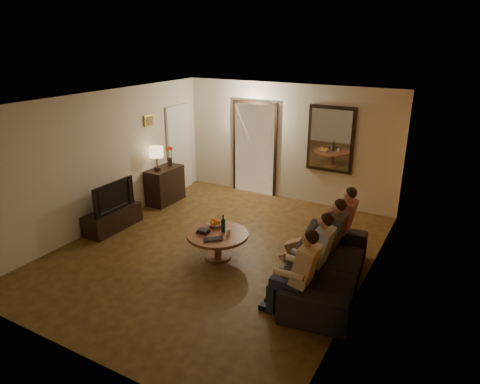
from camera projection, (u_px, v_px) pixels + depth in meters
The scene contains 33 objects.
floor at pixel (217, 250), 7.50m from camera, with size 5.00×6.00×0.01m, color #402811.
ceiling at pixel (214, 101), 6.60m from camera, with size 5.00×6.00×0.01m, color white.
back_wall at pixel (287, 143), 9.51m from camera, with size 5.00×0.02×2.60m, color beige.
front_wall at pixel (67, 258), 4.59m from camera, with size 5.00×0.02×2.60m, color beige.
left_wall at pixel (105, 160), 8.19m from camera, with size 0.02×6.00×2.60m, color beige.
right_wall at pixel (368, 208), 5.91m from camera, with size 0.02×6.00×2.60m, color beige.
orange_accent at pixel (368, 208), 5.91m from camera, with size 0.01×6.00×2.60m, color #BA781F.
kitchen_doorway at pixel (255, 149), 9.95m from camera, with size 1.00×0.06×2.10m, color #FFE0A5.
door_trim at pixel (254, 150), 9.94m from camera, with size 1.12×0.04×2.22m, color black.
fridge_glimpse at pixel (264, 157), 9.89m from camera, with size 0.45×0.03×1.70m, color silver.
mirror_frame at pixel (331, 139), 8.95m from camera, with size 1.00×0.05×1.40m, color black.
mirror_glass at pixel (330, 140), 8.93m from camera, with size 0.86×0.02×1.26m, color white.
white_door at pixel (179, 148), 10.16m from camera, with size 0.06×0.85×2.04m, color white.
framed_art at pixel (149, 121), 9.05m from camera, with size 0.03×0.28×0.24m, color #B28C33.
art_canvas at pixel (149, 121), 9.05m from camera, with size 0.01×0.22×0.18m, color brown.
dresser at pixel (165, 185), 9.56m from camera, with size 0.45×0.89×0.79m, color black.
table_lamp at pixel (157, 159), 9.15m from camera, with size 0.30×0.30×0.54m, color beige, non-canonical shape.
flower_vase at pixel (170, 156), 9.53m from camera, with size 0.14×0.14×0.44m, color #A92612, non-canonical shape.
tv_stand at pixel (113, 219), 8.29m from camera, with size 0.45×1.19×0.40m, color black.
tv at pixel (110, 196), 8.12m from camera, with size 0.13×0.99×0.57m, color black.
sofa at pixel (328, 266), 6.32m from camera, with size 0.92×2.34×0.68m, color black.
person_a at pixel (300, 277), 5.54m from camera, with size 0.60×0.40×1.20m, color tan, non-canonical shape.
person_b at pixel (316, 257), 6.03m from camera, with size 0.60×0.40×1.20m, color tan, non-canonical shape.
person_c at pixel (329, 241), 6.52m from camera, with size 0.60×0.40×1.20m, color tan, non-canonical shape.
person_d at pixel (341, 226), 7.01m from camera, with size 0.60×0.40×1.20m, color tan, non-canonical shape.
dog at pixel (300, 247), 7.03m from camera, with size 0.56×0.24×0.56m, color #986546, non-canonical shape.
coffee_table at pixel (218, 245), 7.19m from camera, with size 1.03×1.03×0.45m, color brown.
bowl at pixel (215, 225), 7.37m from camera, with size 0.26×0.26×0.06m, color white.
oranges at pixel (215, 221), 7.34m from camera, with size 0.20×0.20×0.08m, color orange, non-canonical shape.
wine_bottle at pixel (223, 223), 7.12m from camera, with size 0.07×0.07×0.31m, color black, non-canonical shape.
wine_glass at pixel (228, 232), 7.06m from camera, with size 0.06×0.06×0.10m, color silver.
book_stack at pixel (203, 231), 7.12m from camera, with size 0.20×0.15×0.07m, color black, non-canonical shape.
laptop at pixel (214, 240), 6.83m from camera, with size 0.33×0.21×0.03m, color black.
Camera 1 is at (3.60, -5.65, 3.55)m, focal length 32.00 mm.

